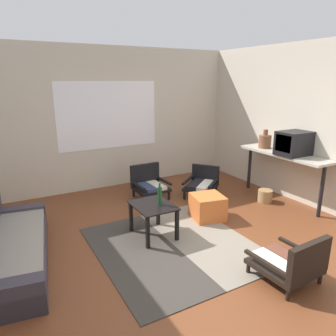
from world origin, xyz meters
TOP-DOWN VIEW (x-y plane):
  - ground_plane at (0.00, 0.00)m, footprint 7.80×7.80m
  - far_wall_with_window at (0.00, 3.06)m, footprint 5.60×0.13m
  - side_wall_right at (2.66, 0.30)m, footprint 0.12×6.60m
  - area_rug at (-0.11, 0.29)m, footprint 1.92×2.12m
  - couch at (-2.00, 0.85)m, footprint 0.99×2.10m
  - coffee_table at (-0.22, 0.68)m, footprint 0.51×0.62m
  - armchair_by_window at (0.38, 2.06)m, footprint 0.59×0.55m
  - armchair_striped_foreground at (0.59, -0.96)m, footprint 0.62×0.64m
  - armchair_corner at (1.29, 1.67)m, footprint 0.81×0.80m
  - ottoman_orange at (0.77, 0.78)m, footprint 0.54×0.54m
  - console_shelf at (2.34, 0.76)m, footprint 0.48×1.70m
  - crt_television at (2.34, 0.58)m, footprint 0.52×0.40m
  - clay_vase at (2.34, 1.21)m, footprint 0.22×0.22m
  - glass_bottle at (-0.15, 0.63)m, footprint 0.06×0.06m
  - wicker_basket at (2.08, 0.85)m, footprint 0.25×0.25m

SIDE VIEW (x-z plane):
  - ground_plane at x=0.00m, z-range 0.00..0.00m
  - area_rug at x=-0.11m, z-range 0.00..0.01m
  - wicker_basket at x=2.08m, z-range 0.00..0.22m
  - ottoman_orange at x=0.77m, z-range 0.00..0.38m
  - couch at x=-2.00m, z-range -0.12..0.55m
  - armchair_striped_foreground at x=0.59m, z-range -0.04..0.51m
  - armchair_corner at x=1.29m, z-range -0.01..0.51m
  - armchair_by_window at x=0.38m, z-range -0.02..0.57m
  - coffee_table at x=-0.22m, z-range 0.14..0.60m
  - glass_bottle at x=-0.15m, z-range 0.44..0.75m
  - console_shelf at x=2.34m, z-range 0.35..1.23m
  - clay_vase at x=2.34m, z-range 0.84..1.17m
  - crt_television at x=2.34m, z-range 0.88..1.27m
  - side_wall_right at x=2.66m, z-range 0.00..2.70m
  - far_wall_with_window at x=0.00m, z-range 0.00..2.70m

